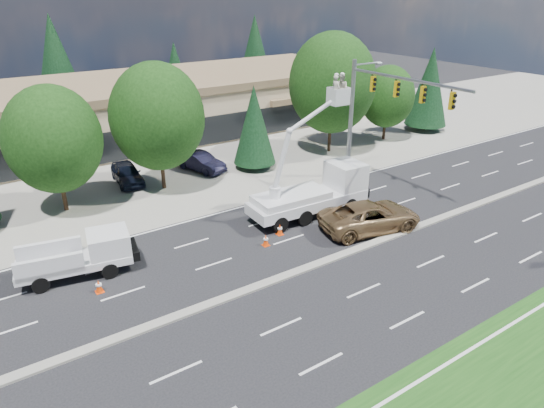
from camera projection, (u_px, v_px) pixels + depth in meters
ground at (323, 263)px, 26.43m from camera, size 140.00×140.00×0.00m
concrete_apron at (175, 162)px, 41.57m from camera, size 140.00×22.00×0.01m
road_median at (323, 262)px, 26.40m from camera, size 120.00×0.55×0.12m
strip_mall at (132, 107)px, 47.97m from camera, size 50.40×15.40×5.50m
tree_front_c at (53, 140)px, 30.69m from camera, size 6.05×6.05×8.40m
tree_front_d at (157, 117)px, 34.05m from camera, size 6.66×6.66×9.24m
tree_front_e at (254, 125)px, 38.83m from camera, size 3.45×3.45×6.80m
tree_front_f at (332, 83)px, 41.88m from camera, size 7.56×7.56×10.48m
tree_front_g at (387, 97)px, 46.24m from camera, size 5.15×5.15×7.14m
tree_front_h at (429, 87)px, 49.16m from camera, size 4.24×4.24×8.36m
tree_back_b at (56, 63)px, 53.72m from camera, size 5.71×5.71×11.26m
tree_back_c at (175, 70)px, 61.67m from camera, size 3.80×3.80×7.50m
tree_back_d at (255, 51)px, 67.14m from camera, size 5.26×5.26×10.37m
signal_mast at (373, 106)px, 34.38m from camera, size 2.76×10.16×9.00m
utility_pickup at (83, 259)px, 25.09m from camera, size 5.90×3.06×2.15m
bucket_truck at (317, 186)px, 31.50m from camera, size 8.21×2.93×9.02m
traffic_cone_a at (99, 286)px, 23.77m from camera, size 0.40×0.40×0.70m
traffic_cone_b at (266, 240)px, 28.07m from camera, size 0.40×0.40×0.70m
traffic_cone_c at (280, 230)px, 29.31m from camera, size 0.40×0.40×0.70m
minivan at (370, 216)px, 29.74m from camera, size 6.84×4.26×1.77m
parked_car_west at (127, 173)px, 36.89m from camera, size 2.23×4.68×1.55m
parked_car_east at (201, 162)px, 39.39m from camera, size 2.89×4.80×1.49m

